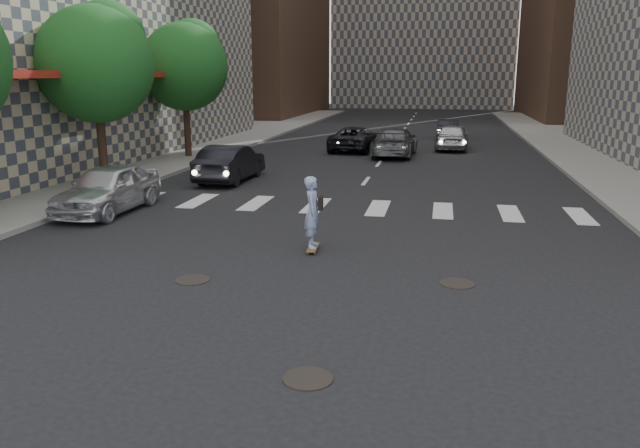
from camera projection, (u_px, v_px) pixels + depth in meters
The scene contains 14 objects.
ground at pixel (272, 308), 11.20m from camera, with size 160.00×160.00×0.00m, color black.
sidewalk_left at pixel (107, 152), 32.96m from camera, with size 13.00×80.00×0.15m, color gray.
tree_b at pixel (98, 59), 22.50m from camera, with size 4.20×4.20×6.60m.
tree_c at pixel (186, 63), 30.13m from camera, with size 4.20×4.20×6.60m.
manhole_a at pixel (308, 379), 8.59m from camera, with size 0.70×0.70×0.02m, color black.
manhole_b at pixel (193, 280), 12.71m from camera, with size 0.70×0.70×0.02m, color black.
manhole_c at pixel (457, 284), 12.49m from camera, with size 0.70×0.70×0.02m, color black.
skateboarder at pixel (313, 212), 14.65m from camera, with size 0.46×0.92×1.79m.
silver_sedan at pixel (108, 188), 18.86m from camera, with size 1.73×4.31×1.47m, color silver.
traffic_car_a at pixel (230, 163), 24.41m from camera, with size 1.51×4.34×1.43m, color black.
traffic_car_b at pixel (395, 142), 31.93m from camera, with size 2.04×5.01×1.45m, color #4F5156.
traffic_car_c at pixel (356, 139), 34.21m from camera, with size 2.19×4.76×1.32m, color black.
traffic_car_d at pixel (452, 136), 34.70m from camera, with size 1.74×4.32×1.47m, color #A8A9AF.
traffic_car_e at pixel (448, 128), 40.98m from camera, with size 1.35×3.88×1.28m, color black.
Camera 1 is at (2.87, -10.17, 4.09)m, focal length 35.00 mm.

